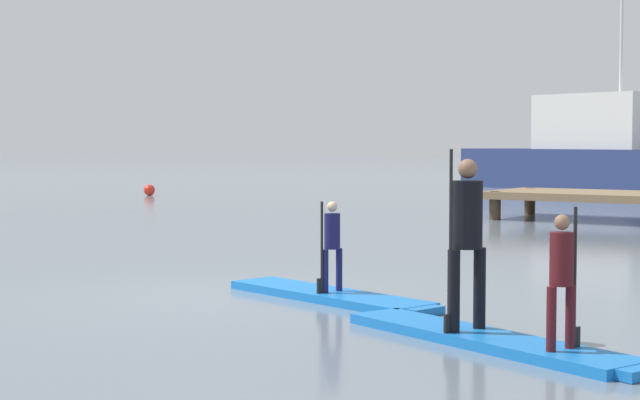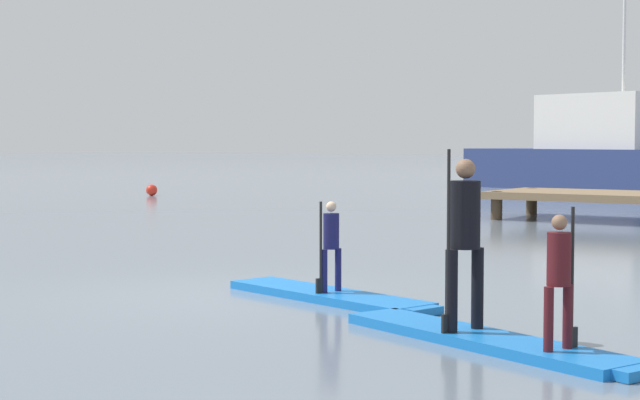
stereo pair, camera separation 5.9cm
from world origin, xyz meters
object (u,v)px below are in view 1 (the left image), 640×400
at_px(paddleboard_near, 332,296).
at_px(paddler_adult, 467,232).
at_px(mooring_buoy_near, 149,190).
at_px(paddler_child_solo, 331,241).
at_px(paddler_child_front, 562,274).
at_px(paddleboard_far, 491,341).
at_px(fishing_boat_white_large, 601,156).

distance_m(paddleboard_near, paddler_adult, 3.00).
bearing_deg(mooring_buoy_near, paddleboard_near, -41.48).
xyz_separation_m(paddler_child_solo, paddler_child_front, (3.56, -1.76, 0.06)).
bearing_deg(paddler_adult, paddleboard_far, -18.69).
distance_m(paddleboard_near, fishing_boat_white_large, 29.96).
bearing_deg(paddler_child_solo, paddleboard_near, 81.34).
height_order(paddleboard_near, paddler_child_solo, paddler_child_solo).
height_order(paddler_adult, fishing_boat_white_large, fishing_boat_white_large).
relative_size(paddleboard_near, paddleboard_far, 0.93).
xyz_separation_m(paddleboard_near, mooring_buoy_near, (-18.41, 16.28, 0.15)).
bearing_deg(paddler_adult, paddler_child_solo, 150.62).
bearing_deg(paddler_adult, paddleboard_near, 150.40).
bearing_deg(fishing_boat_white_large, paddleboard_near, -77.04).
bearing_deg(mooring_buoy_near, paddler_child_front, -39.41).
bearing_deg(paddleboard_far, mooring_buoy_near, 139.98).
distance_m(paddleboard_near, paddler_child_solo, 0.66).
distance_m(paddler_adult, fishing_boat_white_large, 31.92).
relative_size(paddler_adult, paddler_child_front, 1.40).
xyz_separation_m(paddler_child_solo, fishing_boat_white_large, (-6.71, 29.18, 0.63)).
bearing_deg(paddleboard_near, paddleboard_far, -28.49).
height_order(paddler_adult, mooring_buoy_near, paddler_adult).
relative_size(paddler_child_front, fishing_boat_white_large, 0.10).
xyz_separation_m(paddler_child_solo, paddler_adult, (2.46, -1.39, 0.33)).
height_order(fishing_boat_white_large, mooring_buoy_near, fishing_boat_white_large).
bearing_deg(paddler_child_solo, paddleboard_far, -28.28).
height_order(paddler_child_solo, paddler_child_front, paddler_child_front).
distance_m(paddler_child_front, fishing_boat_white_large, 32.61).
bearing_deg(paddler_child_front, fishing_boat_white_large, 108.37).
height_order(paddleboard_far, fishing_boat_white_large, fishing_boat_white_large).
xyz_separation_m(paddleboard_far, mooring_buoy_near, (-21.18, 17.78, 0.15)).
bearing_deg(paddleboard_near, fishing_boat_white_large, 102.96).
bearing_deg(mooring_buoy_near, fishing_boat_white_large, 47.79).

